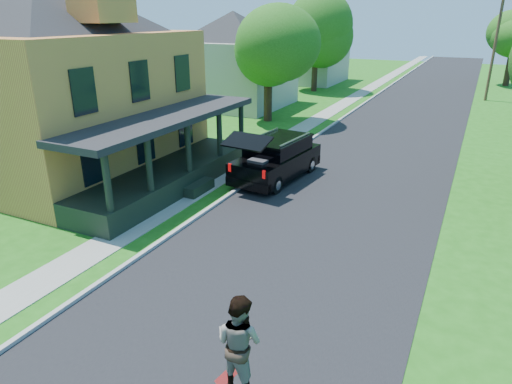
% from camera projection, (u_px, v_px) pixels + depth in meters
% --- Properties ---
extents(ground, '(140.00, 140.00, 0.00)m').
position_uv_depth(ground, '(250.00, 302.00, 11.72)').
color(ground, '#1B5B12').
rests_on(ground, ground).
extents(street, '(8.00, 120.00, 0.02)m').
position_uv_depth(street, '(394.00, 133.00, 28.47)').
color(street, black).
rests_on(street, ground).
extents(curb, '(0.15, 120.00, 0.12)m').
position_uv_depth(curb, '(331.00, 127.00, 30.12)').
color(curb, '#999994').
rests_on(curb, ground).
extents(sidewalk, '(1.30, 120.00, 0.03)m').
position_uv_depth(sidewalk, '(309.00, 124.00, 30.76)').
color(sidewalk, gray).
rests_on(sidewalk, ground).
extents(front_walk, '(6.50, 1.20, 0.03)m').
position_uv_depth(front_walk, '(122.00, 178.00, 20.63)').
color(front_walk, gray).
rests_on(front_walk, ground).
extents(main_house, '(15.56, 15.56, 10.10)m').
position_uv_depth(main_house, '(52.00, 63.00, 20.19)').
color(main_house, gold).
rests_on(main_house, ground).
extents(neighbor_house_mid, '(12.78, 12.78, 8.30)m').
position_uv_depth(neighbor_house_mid, '(234.00, 52.00, 35.82)').
color(neighbor_house_mid, '#A29D8F').
rests_on(neighbor_house_mid, ground).
extents(neighbor_house_far, '(12.78, 12.78, 8.30)m').
position_uv_depth(neighbor_house_far, '(305.00, 42.00, 49.21)').
color(neighbor_house_far, '#A29D8F').
rests_on(neighbor_house_far, ground).
extents(black_suv, '(2.56, 5.50, 2.48)m').
position_uv_depth(black_suv, '(276.00, 159.00, 20.22)').
color(black_suv, black).
rests_on(black_suv, ground).
extents(skateboarder, '(1.04, 0.87, 1.92)m').
position_uv_depth(skateboarder, '(239.00, 342.00, 8.15)').
color(skateboarder, black).
rests_on(skateboarder, ground).
extents(skateboard, '(0.61, 0.32, 0.68)m').
position_uv_depth(skateboard, '(230.00, 374.00, 8.76)').
color(skateboard, red).
rests_on(skateboard, ground).
extents(tree_left_mid, '(7.19, 6.93, 8.25)m').
position_uv_depth(tree_left_mid, '(268.00, 41.00, 29.95)').
color(tree_left_mid, black).
rests_on(tree_left_mid, ground).
extents(tree_left_far, '(7.05, 7.16, 8.97)m').
position_uv_depth(tree_left_far, '(316.00, 28.00, 42.09)').
color(tree_left_far, black).
rests_on(tree_left_far, ground).
extents(utility_pole_far, '(1.45, 0.39, 8.70)m').
position_uv_depth(utility_pole_far, '(495.00, 46.00, 37.70)').
color(utility_pole_far, '#492E21').
rests_on(utility_pole_far, ground).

